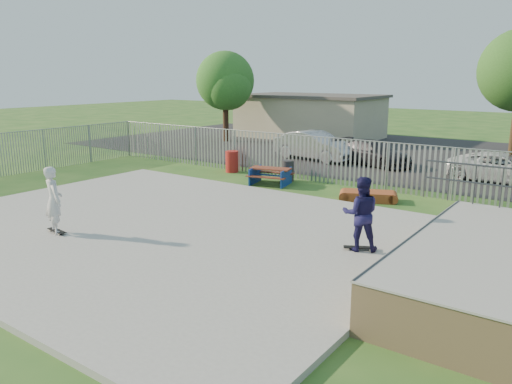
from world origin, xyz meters
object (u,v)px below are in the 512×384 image
Objects in this scene: trash_bin_grey at (288,171)px; car_white at (502,168)px; picnic_table at (270,176)px; skater_white at (54,200)px; trash_bin_red at (232,162)px; car_silver at (315,146)px; funbox at (368,196)px; skater_navy at (361,214)px; car_dark at (372,153)px; tree_left at (225,81)px.

trash_bin_grey is 9.39m from car_white.
skater_white reaches higher than picnic_table.
skater_white reaches higher than trash_bin_grey.
car_silver is (1.51, 5.47, 0.29)m from trash_bin_red.
skater_navy is at bearing -92.12° from funbox.
trash_bin_red is 7.49m from car_dark.
trash_bin_red is at bearing -49.40° from tree_left.
tree_left is at bearing 79.87° from car_white.
skater_white is (-8.93, -15.94, 0.47)m from car_white.
skater_white is (9.78, -19.75, -3.08)m from tree_left.
car_silver is at bearing 90.22° from picnic_table.
trash_bin_red is at bearing 145.87° from funbox.
skater_navy reaches higher than trash_bin_grey.
skater_navy is (8.37, -12.56, 0.32)m from car_silver.
car_silver is at bearing -20.46° from tree_left.
car_white reaches higher than funbox.
funbox is 0.44× the size of car_white.
trash_bin_red reaches higher than picnic_table.
trash_bin_red is 0.16× the size of tree_left.
tree_left is 3.21× the size of skater_navy.
funbox is at bearing -97.69° from skater_navy.
skater_white reaches higher than trash_bin_red.
tree_left is (-7.61, 8.88, 3.69)m from trash_bin_red.
picnic_table is at bearing -78.90° from skater_white.
funbox is at bearing -143.33° from car_dark.
funbox is at bearing -15.95° from picnic_table.
car_white reaches higher than trash_bin_grey.
skater_navy is at bearing -42.37° from tree_left.
skater_white reaches higher than car_white.
car_white is at bearing -11.51° from tree_left.
picnic_table is 0.32× the size of tree_left.
trash_bin_red is 0.53× the size of skater_navy.
car_white is (7.78, 5.25, 0.19)m from trash_bin_grey.
skater_white reaches higher than funbox.
trash_bin_grey is 0.20× the size of car_white.
car_dark reaches higher than trash_bin_grey.
car_white is 0.73× the size of tree_left.
car_dark is 6.36m from car_white.
trash_bin_grey is 0.47× the size of skater_white.
trash_bin_grey is 5.94m from car_silver.
car_dark is at bearing -97.22° from skater_navy.
funbox is 7.85m from trash_bin_red.
car_dark is at bearing -82.21° from skater_white.
car_dark is (3.26, 0.29, -0.15)m from car_silver.
skater_navy is at bearing -35.62° from trash_bin_red.
trash_bin_grey is 14.67m from tree_left.
trash_bin_red is 0.53× the size of skater_white.
trash_bin_red is (-7.71, 1.47, 0.34)m from funbox.
trash_bin_grey is 0.21× the size of car_dark.
funbox is at bearing -130.21° from car_silver.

